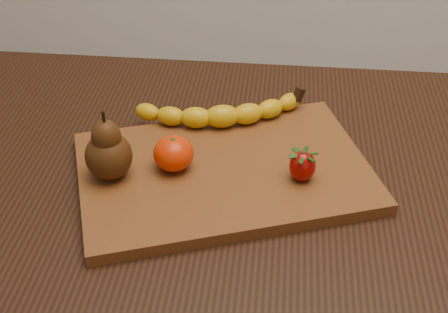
# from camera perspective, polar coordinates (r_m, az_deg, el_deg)

# --- Properties ---
(table) EXTENTS (1.00, 0.70, 0.76)m
(table) POSITION_cam_1_polar(r_m,az_deg,el_deg) (1.09, -2.44, -4.43)
(table) COLOR black
(table) RESTS_ON ground
(cutting_board) EXTENTS (0.52, 0.43, 0.02)m
(cutting_board) POSITION_cam_1_polar(r_m,az_deg,el_deg) (0.99, 0.00, -1.41)
(cutting_board) COLOR brown
(cutting_board) RESTS_ON table
(banana) EXTENTS (0.26, 0.12, 0.04)m
(banana) POSITION_cam_1_polar(r_m,az_deg,el_deg) (1.07, -0.17, 3.69)
(banana) COLOR #E2AF0A
(banana) RESTS_ON cutting_board
(pear) EXTENTS (0.09, 0.09, 0.11)m
(pear) POSITION_cam_1_polar(r_m,az_deg,el_deg) (0.95, -10.63, 1.05)
(pear) COLOR #41220A
(pear) RESTS_ON cutting_board
(mandarin) EXTENTS (0.08, 0.08, 0.05)m
(mandarin) POSITION_cam_1_polar(r_m,az_deg,el_deg) (0.97, -4.65, 0.28)
(mandarin) COLOR red
(mandarin) RESTS_ON cutting_board
(strawberry) EXTENTS (0.05, 0.05, 0.05)m
(strawberry) POSITION_cam_1_polar(r_m,az_deg,el_deg) (0.95, 7.19, -0.79)
(strawberry) COLOR #9B0704
(strawberry) RESTS_ON cutting_board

